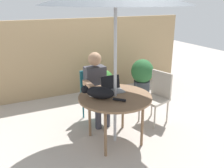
# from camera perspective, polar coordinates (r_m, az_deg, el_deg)

# --- Properties ---
(ground_plane) EXTENTS (14.00, 14.00, 0.00)m
(ground_plane) POSITION_cam_1_polar(r_m,az_deg,el_deg) (3.78, 0.69, -13.03)
(ground_plane) COLOR #ADA399
(fence_back) EXTENTS (5.60, 0.08, 1.64)m
(fence_back) POSITION_cam_1_polar(r_m,az_deg,el_deg) (5.37, -9.93, 6.12)
(fence_back) COLOR tan
(fence_back) RESTS_ON ground
(patio_table) EXTENTS (1.05, 1.05, 0.72)m
(patio_table) POSITION_cam_1_polar(r_m,az_deg,el_deg) (3.47, 0.73, -3.73)
(patio_table) COLOR brown
(patio_table) RESTS_ON ground
(chair_occupied) EXTENTS (0.40, 0.40, 0.87)m
(chair_occupied) POSITION_cam_1_polar(r_m,az_deg,el_deg) (4.23, -4.37, -1.72)
(chair_occupied) COLOR #1E606B
(chair_occupied) RESTS_ON ground
(chair_empty) EXTENTS (0.49, 0.49, 0.87)m
(chair_empty) POSITION_cam_1_polar(r_m,az_deg,el_deg) (4.20, 10.59, -2.17)
(chair_empty) COLOR #B2A899
(chair_empty) RESTS_ON ground
(person_seated) EXTENTS (0.48, 0.48, 1.21)m
(person_seated) POSITION_cam_1_polar(r_m,az_deg,el_deg) (4.04, -3.60, -0.17)
(person_seated) COLOR #3F3F47
(person_seated) RESTS_ON ground
(laptop) EXTENTS (0.31, 0.26, 0.21)m
(laptop) POSITION_cam_1_polar(r_m,az_deg,el_deg) (3.63, -0.06, -0.60)
(laptop) COLOR gray
(laptop) RESTS_ON patio_table
(cat) EXTENTS (0.49, 0.49, 0.17)m
(cat) POSITION_cam_1_polar(r_m,az_deg,el_deg) (3.35, -3.19, -2.01)
(cat) COLOR black
(cat) RESTS_ON patio_table
(potted_plant_near_fence) EXTENTS (0.48, 0.48, 0.81)m
(potted_plant_near_fence) POSITION_cam_1_polar(r_m,az_deg,el_deg) (5.30, 7.07, 1.99)
(potted_plant_near_fence) COLOR #33383D
(potted_plant_near_fence) RESTS_ON ground
(potted_plant_by_chair) EXTENTS (0.43, 0.43, 0.61)m
(potted_plant_by_chair) POSITION_cam_1_polar(r_m,az_deg,el_deg) (5.19, -2.01, 0.13)
(potted_plant_by_chair) COLOR #33383D
(potted_plant_by_chair) RESTS_ON ground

